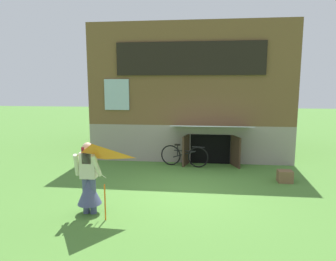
{
  "coord_description": "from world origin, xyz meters",
  "views": [
    {
      "loc": [
        0.47,
        -7.63,
        2.79
      ],
      "look_at": [
        -0.48,
        0.56,
        1.54
      ],
      "focal_mm": 32.17,
      "sensor_mm": 36.0,
      "label": 1
    }
  ],
  "objects_px": {
    "bicycle_black": "(184,156)",
    "wooden_crate": "(285,176)",
    "person": "(89,184)",
    "kite": "(93,166)"
  },
  "relations": [
    {
      "from": "bicycle_black",
      "to": "wooden_crate",
      "type": "relative_size",
      "value": 4.11
    },
    {
      "from": "person",
      "to": "wooden_crate",
      "type": "relative_size",
      "value": 3.9
    },
    {
      "from": "person",
      "to": "wooden_crate",
      "type": "height_order",
      "value": "person"
    },
    {
      "from": "kite",
      "to": "bicycle_black",
      "type": "distance_m",
      "value": 5.01
    },
    {
      "from": "kite",
      "to": "wooden_crate",
      "type": "xyz_separation_m",
      "value": [
        4.49,
        3.32,
        -1.07
      ]
    },
    {
      "from": "bicycle_black",
      "to": "kite",
      "type": "bearing_deg",
      "value": -96.04
    },
    {
      "from": "kite",
      "to": "wooden_crate",
      "type": "relative_size",
      "value": 3.71
    },
    {
      "from": "kite",
      "to": "bicycle_black",
      "type": "height_order",
      "value": "kite"
    },
    {
      "from": "person",
      "to": "wooden_crate",
      "type": "bearing_deg",
      "value": 40.63
    },
    {
      "from": "person",
      "to": "bicycle_black",
      "type": "height_order",
      "value": "person"
    }
  ]
}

